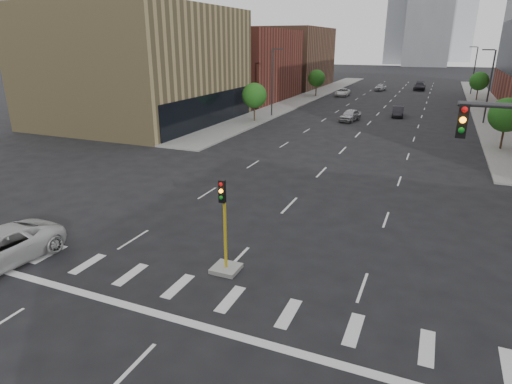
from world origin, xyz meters
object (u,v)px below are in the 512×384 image
Objects in this scene: car_near_left at (350,115)px; car_far_left at (343,92)px; median_traffic_signal at (225,252)px; car_distant at (380,87)px; car_deep_right at (420,86)px; car_mid_right at (398,112)px.

car_near_left reaches higher than car_far_left.
car_distant is (-4.03, 81.48, -0.25)m from median_traffic_signal.
car_far_left is at bearing -105.56° from car_distant.
median_traffic_signal is at bearing -92.86° from car_deep_right.
car_deep_right is (3.66, 85.73, -0.13)m from median_traffic_signal.
car_distant is at bearing 92.83° from median_traffic_signal.
car_deep_right is (6.26, 44.21, 0.08)m from car_near_left.
median_traffic_signal is at bearing -98.27° from car_mid_right.
car_near_left is at bearing 93.59° from median_traffic_signal.
car_near_left is at bearing -80.64° from car_distant.
median_traffic_signal is 0.86× the size of car_far_left.
median_traffic_signal is at bearing -79.86° from car_distant.
car_mid_right is at bearing 58.17° from car_near_left.
car_far_left is 1.20× the size of car_distant.
car_far_left is 0.88× the size of car_deep_right.
car_near_left is 44.65m from car_deep_right.
car_mid_right is at bearing -91.64° from car_deep_right.
car_mid_right is at bearing 86.58° from median_traffic_signal.
car_near_left is 28.00m from car_far_left.
car_distant is (5.40, 12.81, 0.01)m from car_far_left.
car_mid_right is (5.45, 6.17, -0.06)m from car_near_left.
car_near_left is 0.77× the size of car_deep_right.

